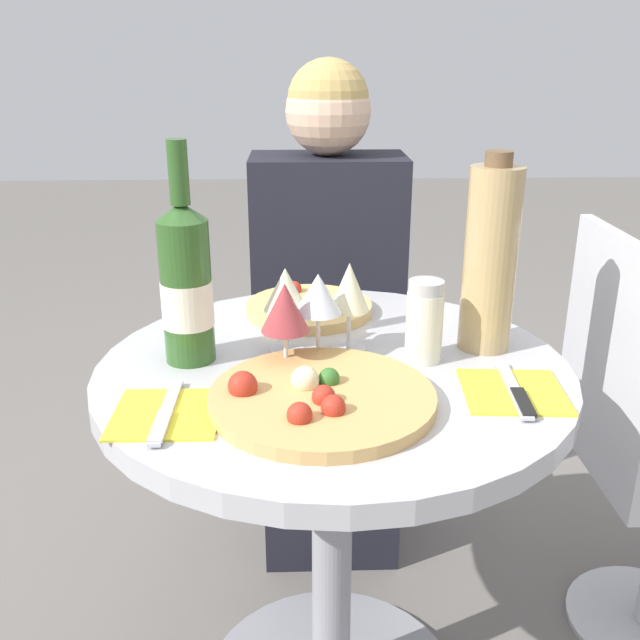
{
  "coord_description": "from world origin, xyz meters",
  "views": [
    {
      "loc": [
        -0.06,
        -1.06,
        1.2
      ],
      "look_at": [
        -0.02,
        -0.06,
        0.82
      ],
      "focal_mm": 40.0,
      "sensor_mm": 36.0,
      "label": 1
    }
  ],
  "objects_px": {
    "pizza_large": "(319,397)",
    "chair_behind_diner": "(326,347)",
    "dining_table": "(333,465)",
    "seated_diner": "(329,328)",
    "tall_carafe": "(490,259)",
    "wine_bottle": "(186,284)"
  },
  "relations": [
    {
      "from": "chair_behind_diner",
      "to": "wine_bottle",
      "type": "distance_m",
      "value": 0.87
    },
    {
      "from": "seated_diner",
      "to": "wine_bottle",
      "type": "height_order",
      "value": "seated_diner"
    },
    {
      "from": "pizza_large",
      "to": "wine_bottle",
      "type": "bearing_deg",
      "value": 140.53
    },
    {
      "from": "wine_bottle",
      "to": "seated_diner",
      "type": "bearing_deg",
      "value": 66.25
    },
    {
      "from": "pizza_large",
      "to": "chair_behind_diner",
      "type": "bearing_deg",
      "value": 86.9
    },
    {
      "from": "dining_table",
      "to": "chair_behind_diner",
      "type": "bearing_deg",
      "value": 88.44
    },
    {
      "from": "dining_table",
      "to": "seated_diner",
      "type": "relative_size",
      "value": 0.66
    },
    {
      "from": "chair_behind_diner",
      "to": "dining_table",
      "type": "bearing_deg",
      "value": 88.44
    },
    {
      "from": "pizza_large",
      "to": "wine_bottle",
      "type": "xyz_separation_m",
      "value": [
        -0.21,
        0.17,
        0.12
      ]
    },
    {
      "from": "chair_behind_diner",
      "to": "seated_diner",
      "type": "height_order",
      "value": "seated_diner"
    },
    {
      "from": "dining_table",
      "to": "pizza_large",
      "type": "xyz_separation_m",
      "value": [
        -0.03,
        -0.14,
        0.2
      ]
    },
    {
      "from": "dining_table",
      "to": "tall_carafe",
      "type": "distance_m",
      "value": 0.44
    },
    {
      "from": "pizza_large",
      "to": "dining_table",
      "type": "bearing_deg",
      "value": 78.9
    },
    {
      "from": "chair_behind_diner",
      "to": "seated_diner",
      "type": "bearing_deg",
      "value": 90.0
    },
    {
      "from": "wine_bottle",
      "to": "tall_carafe",
      "type": "bearing_deg",
      "value": 4.33
    },
    {
      "from": "seated_diner",
      "to": "wine_bottle",
      "type": "relative_size",
      "value": 3.3
    },
    {
      "from": "chair_behind_diner",
      "to": "tall_carafe",
      "type": "distance_m",
      "value": 0.85
    },
    {
      "from": "seated_diner",
      "to": "tall_carafe",
      "type": "height_order",
      "value": "seated_diner"
    },
    {
      "from": "chair_behind_diner",
      "to": "tall_carafe",
      "type": "relative_size",
      "value": 2.65
    },
    {
      "from": "pizza_large",
      "to": "seated_diner",
      "type": "bearing_deg",
      "value": 86.32
    },
    {
      "from": "chair_behind_diner",
      "to": "tall_carafe",
      "type": "height_order",
      "value": "tall_carafe"
    },
    {
      "from": "chair_behind_diner",
      "to": "pizza_large",
      "type": "xyz_separation_m",
      "value": [
        -0.05,
        -0.89,
        0.3
      ]
    }
  ]
}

